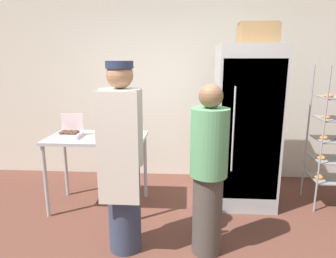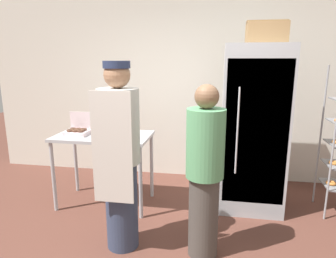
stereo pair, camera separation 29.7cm
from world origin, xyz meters
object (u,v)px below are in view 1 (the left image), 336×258
(donut_box, at_px, (70,133))
(blender_pitcher, at_px, (102,126))
(refrigerator, at_px, (245,127))
(cardboard_storage_box, at_px, (258,34))
(person_customer, at_px, (209,171))
(person_baker, at_px, (123,157))

(donut_box, relative_size, blender_pitcher, 0.86)
(refrigerator, bearing_deg, blender_pitcher, -170.00)
(cardboard_storage_box, bearing_deg, donut_box, -171.51)
(refrigerator, distance_m, person_customer, 1.21)
(refrigerator, xyz_separation_m, person_baker, (-1.29, -1.09, -0.05))
(person_customer, bearing_deg, refrigerator, 64.73)
(person_baker, relative_size, person_customer, 1.12)
(refrigerator, height_order, cardboard_storage_box, cardboard_storage_box)
(refrigerator, relative_size, cardboard_storage_box, 4.49)
(blender_pitcher, bearing_deg, donut_box, -177.00)
(refrigerator, relative_size, person_baker, 1.10)
(blender_pitcher, height_order, person_baker, person_baker)
(blender_pitcher, relative_size, person_customer, 0.20)
(cardboard_storage_box, bearing_deg, person_customer, -118.44)
(donut_box, height_order, person_customer, person_customer)
(refrigerator, distance_m, person_baker, 1.69)
(cardboard_storage_box, height_order, person_customer, cardboard_storage_box)
(cardboard_storage_box, distance_m, person_baker, 2.10)
(cardboard_storage_box, relative_size, person_baker, 0.25)
(refrigerator, distance_m, blender_pitcher, 1.73)
(donut_box, distance_m, person_baker, 1.11)
(donut_box, xyz_separation_m, person_baker, (0.79, -0.77, -0.02))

